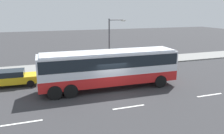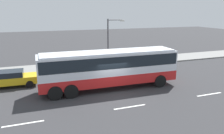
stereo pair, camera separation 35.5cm
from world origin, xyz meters
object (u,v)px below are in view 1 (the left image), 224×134
(car_yellow_taxi, at_px, (11,78))
(street_lamp, at_px, (111,38))
(coach_bus, at_px, (109,66))
(pedestrian_near_curb, at_px, (110,55))

(car_yellow_taxi, xyz_separation_m, street_lamp, (10.77, 3.86, 2.68))
(car_yellow_taxi, bearing_deg, street_lamp, 21.66)
(coach_bus, height_order, street_lamp, street_lamp)
(coach_bus, distance_m, pedestrian_near_curb, 9.62)
(coach_bus, distance_m, car_yellow_taxi, 8.91)
(coach_bus, xyz_separation_m, pedestrian_near_curb, (3.07, 9.06, -0.99))
(car_yellow_taxi, relative_size, street_lamp, 0.82)
(car_yellow_taxi, distance_m, street_lamp, 11.75)
(pedestrian_near_curb, bearing_deg, car_yellow_taxi, -148.65)
(car_yellow_taxi, bearing_deg, pedestrian_near_curb, 28.72)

